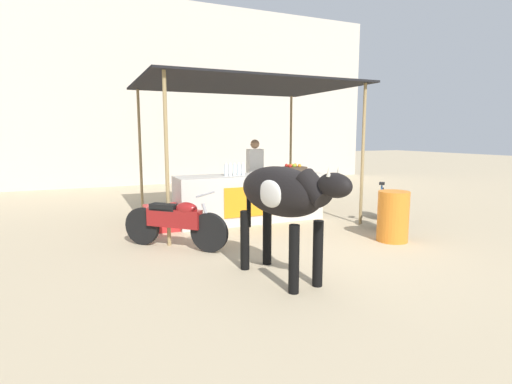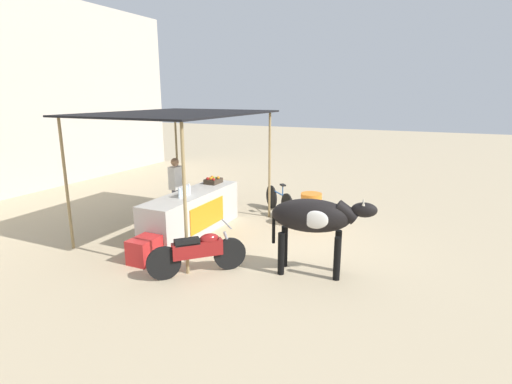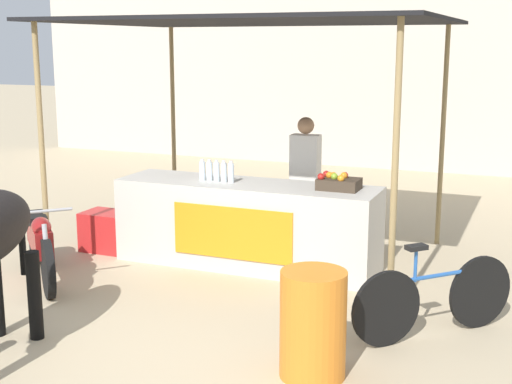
{
  "view_description": "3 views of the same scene",
  "coord_description": "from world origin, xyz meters",
  "px_view_note": "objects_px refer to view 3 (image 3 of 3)",
  "views": [
    {
      "loc": [
        -3.14,
        -5.17,
        1.76
      ],
      "look_at": [
        -0.35,
        1.12,
        0.77
      ],
      "focal_mm": 28.0,
      "sensor_mm": 36.0,
      "label": 1
    },
    {
      "loc": [
        -7.43,
        -2.86,
        3.16
      ],
      "look_at": [
        0.16,
        0.65,
        1.1
      ],
      "focal_mm": 28.0,
      "sensor_mm": 36.0,
      "label": 2
    },
    {
      "loc": [
        3.1,
        -5.02,
        2.5
      ],
      "look_at": [
        0.37,
        1.57,
        1.01
      ],
      "focal_mm": 50.0,
      "sensor_mm": 36.0,
      "label": 3
    }
  ],
  "objects_px": {
    "cooler_box": "(108,231)",
    "motorcycle_parked": "(40,242)",
    "water_barrel": "(313,324)",
    "stall_counter": "(247,224)",
    "bicycle_leaning": "(434,298)",
    "vendor_behind_counter": "(305,184)",
    "fruit_crate": "(338,183)"
  },
  "relations": [
    {
      "from": "motorcycle_parked",
      "to": "bicycle_leaning",
      "type": "distance_m",
      "value": 4.12
    },
    {
      "from": "water_barrel",
      "to": "cooler_box",
      "type": "bearing_deg",
      "value": 145.99
    },
    {
      "from": "water_barrel",
      "to": "bicycle_leaning",
      "type": "relative_size",
      "value": 0.68
    },
    {
      "from": "vendor_behind_counter",
      "to": "water_barrel",
      "type": "height_order",
      "value": "vendor_behind_counter"
    },
    {
      "from": "stall_counter",
      "to": "vendor_behind_counter",
      "type": "bearing_deg",
      "value": 59.65
    },
    {
      "from": "fruit_crate",
      "to": "bicycle_leaning",
      "type": "bearing_deg",
      "value": -46.3
    },
    {
      "from": "stall_counter",
      "to": "motorcycle_parked",
      "type": "xyz_separation_m",
      "value": [
        -1.82,
        -1.34,
        -0.05
      ]
    },
    {
      "from": "water_barrel",
      "to": "motorcycle_parked",
      "type": "bearing_deg",
      "value": 163.02
    },
    {
      "from": "stall_counter",
      "to": "fruit_crate",
      "type": "xyz_separation_m",
      "value": [
        1.05,
        0.05,
        0.55
      ]
    },
    {
      "from": "vendor_behind_counter",
      "to": "cooler_box",
      "type": "height_order",
      "value": "vendor_behind_counter"
    },
    {
      "from": "motorcycle_parked",
      "to": "fruit_crate",
      "type": "bearing_deg",
      "value": 25.82
    },
    {
      "from": "cooler_box",
      "to": "water_barrel",
      "type": "relative_size",
      "value": 0.72
    },
    {
      "from": "vendor_behind_counter",
      "to": "cooler_box",
      "type": "distance_m",
      "value": 2.48
    },
    {
      "from": "water_barrel",
      "to": "fruit_crate",
      "type": "bearing_deg",
      "value": 101.95
    },
    {
      "from": "stall_counter",
      "to": "bicycle_leaning",
      "type": "relative_size",
      "value": 2.43
    },
    {
      "from": "stall_counter",
      "to": "motorcycle_parked",
      "type": "bearing_deg",
      "value": -143.71
    },
    {
      "from": "motorcycle_parked",
      "to": "bicycle_leaning",
      "type": "height_order",
      "value": "motorcycle_parked"
    },
    {
      "from": "cooler_box",
      "to": "stall_counter",
      "type": "bearing_deg",
      "value": 3.07
    },
    {
      "from": "cooler_box",
      "to": "water_barrel",
      "type": "height_order",
      "value": "water_barrel"
    },
    {
      "from": "stall_counter",
      "to": "water_barrel",
      "type": "relative_size",
      "value": 3.58
    },
    {
      "from": "water_barrel",
      "to": "vendor_behind_counter",
      "type": "bearing_deg",
      "value": 109.74
    },
    {
      "from": "stall_counter",
      "to": "bicycle_leaning",
      "type": "bearing_deg",
      "value": -28.64
    },
    {
      "from": "cooler_box",
      "to": "motorcycle_parked",
      "type": "xyz_separation_m",
      "value": [
        -0.01,
        -1.24,
        0.19
      ]
    },
    {
      "from": "vendor_behind_counter",
      "to": "motorcycle_parked",
      "type": "distance_m",
      "value": 3.11
    },
    {
      "from": "bicycle_leaning",
      "to": "stall_counter",
      "type": "bearing_deg",
      "value": 151.36
    },
    {
      "from": "stall_counter",
      "to": "motorcycle_parked",
      "type": "relative_size",
      "value": 2.23
    },
    {
      "from": "vendor_behind_counter",
      "to": "water_barrel",
      "type": "distance_m",
      "value": 3.35
    },
    {
      "from": "water_barrel",
      "to": "bicycle_leaning",
      "type": "bearing_deg",
      "value": 56.67
    },
    {
      "from": "fruit_crate",
      "to": "bicycle_leaning",
      "type": "height_order",
      "value": "fruit_crate"
    },
    {
      "from": "bicycle_leaning",
      "to": "motorcycle_parked",
      "type": "bearing_deg",
      "value": -178.83
    },
    {
      "from": "fruit_crate",
      "to": "cooler_box",
      "type": "bearing_deg",
      "value": -177.03
    },
    {
      "from": "stall_counter",
      "to": "cooler_box",
      "type": "xyz_separation_m",
      "value": [
        -1.81,
        -0.1,
        -0.24
      ]
    }
  ]
}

